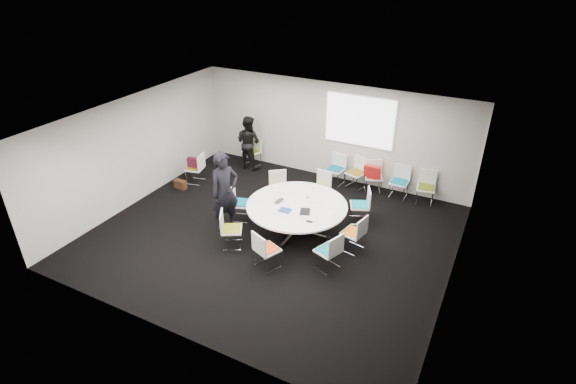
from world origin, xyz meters
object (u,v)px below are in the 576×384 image
at_px(chair_ring_a, 353,239).
at_px(person_main, 225,192).
at_px(chair_back_e, 425,193).
at_px(chair_person_back, 252,157).
at_px(cup, 307,197).
at_px(brown_bag, 180,184).
at_px(chair_back_a, 335,175).
at_px(chair_back_d, 399,188).
at_px(chair_ring_e, 241,209).
at_px(chair_back_c, 373,182).
at_px(chair_ring_c, 319,194).
at_px(laptop, 281,201).
at_px(chair_ring_b, 360,211).
at_px(chair_back_b, 356,178).
at_px(chair_ring_f, 232,236).
at_px(conference_table, 297,211).
at_px(chair_ring_d, 279,194).
at_px(person_back, 248,142).
at_px(chair_spare_left, 196,174).
at_px(chair_ring_g, 267,256).
at_px(maroon_bag, 194,163).
at_px(chair_ring_h, 328,257).

relative_size(chair_ring_a, person_main, 0.45).
relative_size(chair_back_e, chair_person_back, 1.00).
height_order(chair_ring_a, cup, chair_ring_a).
height_order(cup, brown_bag, cup).
distance_m(chair_back_a, cup, 2.41).
distance_m(chair_back_a, chair_back_d, 1.82).
distance_m(chair_back_e, chair_person_back, 5.29).
height_order(chair_back_d, person_main, person_main).
relative_size(chair_ring_e, chair_back_c, 1.00).
distance_m(chair_ring_c, laptop, 1.63).
height_order(chair_ring_b, chair_back_e, same).
bearing_deg(chair_back_b, chair_ring_f, 87.48).
xyz_separation_m(chair_back_d, cup, (-1.61, -2.40, 0.50)).
height_order(chair_ring_a, chair_ring_e, same).
xyz_separation_m(chair_ring_e, chair_ring_f, (0.44, -1.08, 0.00)).
bearing_deg(chair_back_a, chair_back_e, -170.37).
height_order(conference_table, chair_back_e, chair_back_e).
relative_size(chair_ring_d, laptop, 3.03).
bearing_deg(chair_person_back, person_back, 108.31).
relative_size(chair_back_e, person_main, 0.45).
bearing_deg(chair_spare_left, chair_back_c, -82.07).
xyz_separation_m(chair_ring_e, brown_bag, (-2.40, 0.60, -0.16)).
bearing_deg(chair_back_e, chair_back_c, -8.30).
distance_m(chair_ring_a, chair_ring_g, 1.99).
bearing_deg(chair_person_back, brown_bag, 86.45).
xyz_separation_m(chair_ring_a, chair_ring_g, (-1.40, -1.42, 0.00)).
xyz_separation_m(chair_back_b, chair_back_c, (0.51, -0.00, 0.00)).
bearing_deg(chair_back_d, brown_bag, 23.94).
bearing_deg(laptop, chair_back_c, -20.00).
relative_size(conference_table, brown_bag, 6.53).
bearing_deg(chair_back_c, chair_ring_b, 73.98).
bearing_deg(chair_ring_a, chair_ring_f, 126.38).
bearing_deg(chair_person_back, chair_ring_a, 167.11).
xyz_separation_m(chair_ring_d, chair_back_d, (2.70, 1.78, 0.00)).
bearing_deg(chair_back_c, chair_spare_left, -1.53).
bearing_deg(maroon_bag, chair_back_e, 16.48).
distance_m(chair_back_b, maroon_bag, 4.57).
bearing_deg(conference_table, cup, 77.32).
distance_m(chair_back_a, person_main, 3.73).
bearing_deg(person_main, chair_ring_h, -72.88).
relative_size(chair_back_a, maroon_bag, 2.20).
height_order(chair_spare_left, person_back, person_back).
bearing_deg(chair_spare_left, chair_ring_c, -95.40).
bearing_deg(chair_ring_h, chair_ring_d, 69.02).
relative_size(chair_ring_a, chair_back_a, 1.00).
bearing_deg(person_back, chair_back_a, -171.50).
bearing_deg(chair_back_d, person_back, 4.14).
relative_size(chair_ring_f, chair_back_c, 1.00).
bearing_deg(chair_ring_b, chair_back_e, -60.36).
bearing_deg(chair_ring_e, chair_spare_left, -134.00).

